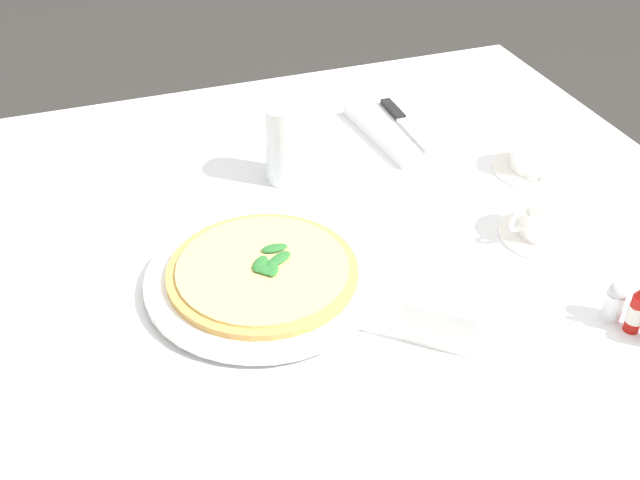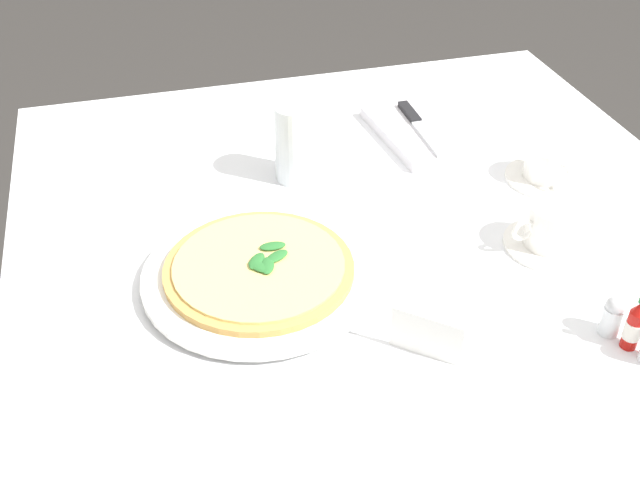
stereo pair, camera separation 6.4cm
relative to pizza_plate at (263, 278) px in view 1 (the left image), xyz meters
name	(u,v)px [view 1 (the left image)]	position (x,y,z in m)	size (l,w,h in m)	color
dining_table	(367,291)	(-0.09, 0.19, -0.15)	(1.07, 1.07, 0.75)	white
pizza_plate	(263,278)	(0.00, 0.00, 0.00)	(0.32, 0.32, 0.02)	white
pizza	(263,270)	(0.00, 0.00, 0.01)	(0.26, 0.26, 0.02)	tan
coffee_cup_far_left	(546,218)	(0.03, 0.42, 0.02)	(0.13, 0.13, 0.07)	white
coffee_cup_near_left	(535,156)	(-0.13, 0.50, 0.02)	(0.13, 0.13, 0.06)	white
water_glass_back_corner	(287,147)	(-0.25, 0.11, 0.05)	(0.07, 0.07, 0.13)	white
napkin_folded	(403,129)	(-0.32, 0.35, 0.00)	(0.23, 0.15, 0.02)	white
dinner_knife	(404,122)	(-0.32, 0.35, 0.01)	(0.20, 0.02, 0.01)	silver
hot_sauce_bottle	(637,309)	(0.24, 0.41, 0.02)	(0.02, 0.02, 0.08)	#B7140F
pepper_shaker	(614,302)	(0.21, 0.40, 0.01)	(0.03, 0.03, 0.06)	white
menu_card	(438,330)	(0.19, 0.17, 0.02)	(0.06, 0.07, 0.06)	white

